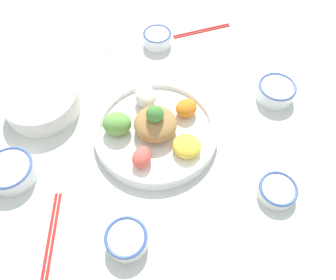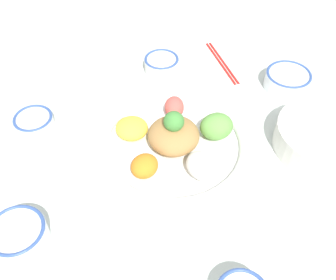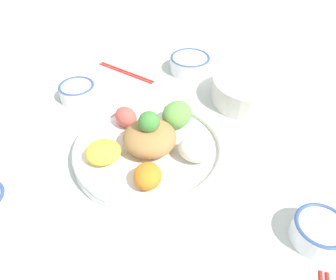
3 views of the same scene
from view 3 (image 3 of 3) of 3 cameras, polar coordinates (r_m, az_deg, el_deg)
The scene contains 8 objects.
ground_plane at distance 0.76m, azimuth -3.44°, elevation -0.94°, with size 2.40×2.40×0.00m, color silver.
salad_platter at distance 0.72m, azimuth -2.96°, elevation -0.97°, with size 0.34×0.34×0.12m.
sauce_bowl_red at distance 1.02m, azimuth 3.83°, elevation 13.22°, with size 0.12×0.12×0.05m.
rice_bowl_blue at distance 0.64m, azimuth 24.87°, elevation -14.13°, with size 0.09×0.09×0.04m.
sauce_bowl_dark at distance 0.92m, azimuth -15.52°, elevation 8.22°, with size 0.10×0.10×0.04m.
side_serving_bowl at distance 0.91m, azimuth 14.38°, elevation 8.67°, with size 0.21×0.21×0.06m.
chopsticks_pair_far at distance 1.02m, azimuth -7.35°, elevation 11.69°, with size 0.11×0.19×0.01m.
serving_spoon_main at distance 0.75m, azimuth 22.69°, elevation -5.76°, with size 0.13×0.08×0.01m.
Camera 3 is at (-0.23, -0.50, 0.52)m, focal length 35.00 mm.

